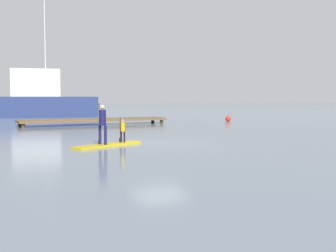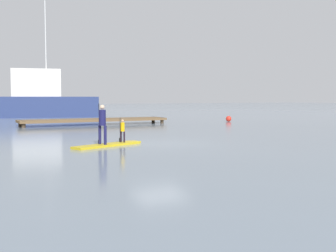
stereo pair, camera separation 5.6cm
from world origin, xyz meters
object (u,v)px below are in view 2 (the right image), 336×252
at_px(paddleboard_near, 108,145).
at_px(paddler_child_solo, 122,130).
at_px(paddler_adult, 102,122).
at_px(fishing_boat_white_large, 39,100).
at_px(mooring_buoy_near, 229,119).

bearing_deg(paddleboard_near, paddler_child_solo, 22.85).
distance_m(paddler_adult, paddler_child_solo, 1.25).
xyz_separation_m(paddleboard_near, paddler_child_solo, (0.79, 0.33, 0.63)).
xyz_separation_m(paddler_child_solo, fishing_boat_white_large, (1.26, 28.46, 1.17)).
bearing_deg(mooring_buoy_near, paddler_adult, -140.46).
bearing_deg(paddler_child_solo, paddleboard_near, -157.15).
distance_m(paddleboard_near, fishing_boat_white_large, 28.92).
bearing_deg(paddler_adult, paddler_child_solo, 22.31).
relative_size(fishing_boat_white_large, mooring_buoy_near, 25.37).
height_order(fishing_boat_white_large, mooring_buoy_near, fishing_boat_white_large).
relative_size(paddler_child_solo, mooring_buoy_near, 2.22).
bearing_deg(fishing_boat_white_large, paddler_adult, -94.64).
distance_m(paddler_child_solo, mooring_buoy_near, 19.47).
relative_size(paddleboard_near, mooring_buoy_near, 7.01).
xyz_separation_m(paddleboard_near, mooring_buoy_near, (15.57, 12.99, 0.20)).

